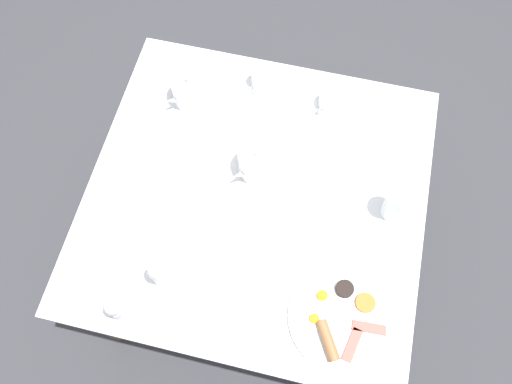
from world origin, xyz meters
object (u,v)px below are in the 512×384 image
at_px(breakfast_plate, 340,318).
at_px(teapot_near, 258,162).
at_px(fork_by_plate, 213,268).
at_px(fork_spare, 334,222).
at_px(water_glass_tall, 398,203).
at_px(teapot_far, 190,90).
at_px(spoon_for_tea, 136,225).
at_px(teacup_with_saucer_left, 330,102).
at_px(salt_grinder, 116,309).
at_px(pepper_grinder, 159,273).
at_px(knife_by_plate, 136,162).
at_px(creamer_jug, 259,77).

bearing_deg(breakfast_plate, teapot_near, -140.49).
xyz_separation_m(fork_by_plate, fork_spare, (-0.22, 0.33, 0.00)).
bearing_deg(fork_by_plate, water_glass_tall, 121.27).
distance_m(teapot_far, spoon_for_tea, 0.49).
distance_m(breakfast_plate, teacup_with_saucer_left, 0.72).
height_order(breakfast_plate, teapot_far, teapot_far).
relative_size(salt_grinder, spoon_for_tea, 0.78).
height_order(teapot_near, fork_by_plate, teapot_near).
bearing_deg(pepper_grinder, teapot_near, 155.20).
distance_m(teapot_far, fork_by_plate, 0.61).
relative_size(teacup_with_saucer_left, knife_by_plate, 1.02).
bearing_deg(pepper_grinder, fork_by_plate, 115.56).
height_order(water_glass_tall, fork_by_plate, water_glass_tall).
xyz_separation_m(creamer_jug, fork_by_plate, (0.68, 0.02, -0.03)).
height_order(pepper_grinder, salt_grinder, same).
bearing_deg(pepper_grinder, fork_spare, 121.97).
relative_size(teacup_with_saucer_left, fork_by_plate, 1.00).
height_order(teapot_far, fork_by_plate, teapot_far).
height_order(teapot_near, water_glass_tall, water_glass_tall).
relative_size(teapot_near, knife_by_plate, 1.10).
height_order(water_glass_tall, spoon_for_tea, water_glass_tall).
relative_size(teapot_far, fork_by_plate, 1.09).
height_order(teapot_near, teacup_with_saucer_left, teapot_near).
bearing_deg(teapot_far, creamer_jug, 155.88).
bearing_deg(teapot_far, fork_by_plate, 59.80).
relative_size(water_glass_tall, salt_grinder, 1.05).
relative_size(breakfast_plate, teacup_with_saucer_left, 1.93).
relative_size(teapot_near, fork_by_plate, 1.09).
bearing_deg(pepper_grinder, teacup_with_saucer_left, 151.94).
bearing_deg(creamer_jug, water_glass_tall, 54.09).
distance_m(salt_grinder, fork_spare, 0.69).
relative_size(teapot_near, creamer_jug, 2.14).
height_order(teapot_near, fork_spare, teapot_near).
xyz_separation_m(fork_by_plate, spoon_for_tea, (-0.08, -0.27, 0.00)).
bearing_deg(salt_grinder, teacup_with_saucer_left, 150.87).
distance_m(teapot_near, knife_by_plate, 0.40).
bearing_deg(water_glass_tall, spoon_for_tea, -73.56).
bearing_deg(creamer_jug, teacup_with_saucer_left, 81.96).
height_order(teapot_far, fork_spare, teapot_far).
height_order(fork_by_plate, knife_by_plate, same).
height_order(teapot_far, water_glass_tall, water_glass_tall).
height_order(water_glass_tall, salt_grinder, water_glass_tall).
distance_m(breakfast_plate, spoon_for_tea, 0.68).
xyz_separation_m(teapot_near, creamer_jug, (-0.33, -0.07, -0.02)).
height_order(teapot_near, salt_grinder, salt_grinder).
height_order(breakfast_plate, knife_by_plate, breakfast_plate).
bearing_deg(breakfast_plate, fork_spare, -166.88).
relative_size(pepper_grinder, knife_by_plate, 0.80).
distance_m(creamer_jug, knife_by_plate, 0.51).
bearing_deg(fork_spare, creamer_jug, -142.85).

